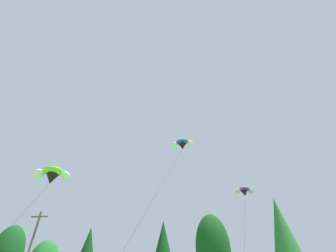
{
  "coord_description": "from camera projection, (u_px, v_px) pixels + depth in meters",
  "views": [
    {
      "loc": [
        4.85,
        6.88,
        2.19
      ],
      "look_at": [
        2.91,
        25.38,
        15.74
      ],
      "focal_mm": 24.61,
      "sensor_mm": 36.0,
      "label": 1
    }
  ],
  "objects": [
    {
      "name": "parafoil_kite_mid_blue_white",
      "position": [
        182.0,
        144.0,
        30.6
      ],
      "size": [
        6.15,
        12.57,
        17.33
      ],
      "color": "blue"
    },
    {
      "name": "parafoil_kite_far_purple",
      "position": [
        244.0,
        191.0,
        35.47
      ],
      "size": [
        7.5,
        21.55,
        14.0
      ],
      "color": "purple"
    },
    {
      "name": "treeline_tree_f",
      "position": [
        213.0,
        249.0,
        34.24
      ],
      "size": [
        5.17,
        5.17,
        12.48
      ],
      "color": "#472D19",
      "rests_on": "ground_plane"
    },
    {
      "name": "treeline_tree_g",
      "position": [
        284.0,
        235.0,
        30.95
      ],
      "size": [
        4.58,
        4.58,
        13.54
      ],
      "color": "#472D19",
      "rests_on": "ground_plane"
    },
    {
      "name": "parafoil_kite_high_lime_white",
      "position": [
        52.0,
        175.0,
        24.55
      ],
      "size": [
        4.03,
        9.24,
        11.71
      ],
      "color": "#93D633"
    },
    {
      "name": "treeline_tree_e",
      "position": [
        163.0,
        252.0,
        29.84
      ],
      "size": [
        3.88,
        3.88,
        10.37
      ],
      "color": "#472D19",
      "rests_on": "ground_plane"
    }
  ]
}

